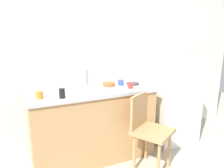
{
  "coord_description": "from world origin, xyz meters",
  "views": [
    {
      "loc": [
        -1.03,
        -1.76,
        1.58
      ],
      "look_at": [
        0.04,
        0.6,
        0.95
      ],
      "focal_mm": 34.61,
      "sensor_mm": 36.0,
      "label": 1
    }
  ],
  "objects_px": {
    "cup_orange": "(39,95)",
    "refrigerator": "(171,99)",
    "hotplate": "(133,83)",
    "cup_red": "(130,85)",
    "cup_blue": "(121,82)",
    "terracotta_bowl": "(109,84)",
    "cup_black": "(62,93)",
    "chair": "(148,128)",
    "dish_tray": "(76,89)"
  },
  "relations": [
    {
      "from": "refrigerator",
      "to": "cup_blue",
      "type": "xyz_separation_m",
      "value": [
        -0.8,
        0.05,
        0.32
      ]
    },
    {
      "from": "refrigerator",
      "to": "hotplate",
      "type": "height_order",
      "value": "refrigerator"
    },
    {
      "from": "dish_tray",
      "to": "cup_black",
      "type": "height_order",
      "value": "cup_black"
    },
    {
      "from": "chair",
      "to": "cup_blue",
      "type": "distance_m",
      "value": 0.69
    },
    {
      "from": "refrigerator",
      "to": "cup_red",
      "type": "height_order",
      "value": "refrigerator"
    },
    {
      "from": "terracotta_bowl",
      "to": "cup_red",
      "type": "bearing_deg",
      "value": -48.49
    },
    {
      "from": "dish_tray",
      "to": "cup_black",
      "type": "relative_size",
      "value": 2.62
    },
    {
      "from": "cup_orange",
      "to": "cup_blue",
      "type": "distance_m",
      "value": 1.05
    },
    {
      "from": "cup_black",
      "to": "cup_orange",
      "type": "xyz_separation_m",
      "value": [
        -0.22,
        0.08,
        -0.01
      ]
    },
    {
      "from": "cup_blue",
      "to": "refrigerator",
      "type": "bearing_deg",
      "value": -3.62
    },
    {
      "from": "hotplate",
      "to": "cup_orange",
      "type": "relative_size",
      "value": 2.16
    },
    {
      "from": "cup_black",
      "to": "chair",
      "type": "bearing_deg",
      "value": -16.06
    },
    {
      "from": "dish_tray",
      "to": "hotplate",
      "type": "xyz_separation_m",
      "value": [
        0.77,
        0.01,
        -0.02
      ]
    },
    {
      "from": "cup_red",
      "to": "cup_orange",
      "type": "xyz_separation_m",
      "value": [
        -1.07,
        0.02,
        0.0
      ]
    },
    {
      "from": "terracotta_bowl",
      "to": "cup_orange",
      "type": "relative_size",
      "value": 1.99
    },
    {
      "from": "hotplate",
      "to": "cup_red",
      "type": "relative_size",
      "value": 2.32
    },
    {
      "from": "cup_red",
      "to": "cup_blue",
      "type": "height_order",
      "value": "cup_red"
    },
    {
      "from": "refrigerator",
      "to": "cup_black",
      "type": "bearing_deg",
      "value": -172.49
    },
    {
      "from": "chair",
      "to": "terracotta_bowl",
      "type": "distance_m",
      "value": 0.74
    },
    {
      "from": "terracotta_bowl",
      "to": "cup_black",
      "type": "distance_m",
      "value": 0.72
    },
    {
      "from": "refrigerator",
      "to": "chair",
      "type": "height_order",
      "value": "refrigerator"
    },
    {
      "from": "hotplate",
      "to": "cup_black",
      "type": "height_order",
      "value": "cup_black"
    },
    {
      "from": "refrigerator",
      "to": "cup_red",
      "type": "distance_m",
      "value": 0.84
    },
    {
      "from": "cup_orange",
      "to": "cup_blue",
      "type": "bearing_deg",
      "value": 9.83
    },
    {
      "from": "chair",
      "to": "dish_tray",
      "type": "xyz_separation_m",
      "value": [
        -0.7,
        0.49,
        0.43
      ]
    },
    {
      "from": "terracotta_bowl",
      "to": "cup_blue",
      "type": "relative_size",
      "value": 2.02
    },
    {
      "from": "hotplate",
      "to": "cup_orange",
      "type": "distance_m",
      "value": 1.22
    },
    {
      "from": "hotplate",
      "to": "cup_red",
      "type": "height_order",
      "value": "cup_red"
    },
    {
      "from": "cup_blue",
      "to": "chair",
      "type": "bearing_deg",
      "value": -79.76
    },
    {
      "from": "terracotta_bowl",
      "to": "hotplate",
      "type": "height_order",
      "value": "terracotta_bowl"
    },
    {
      "from": "dish_tray",
      "to": "cup_red",
      "type": "distance_m",
      "value": 0.66
    },
    {
      "from": "dish_tray",
      "to": "hotplate",
      "type": "relative_size",
      "value": 1.65
    },
    {
      "from": "refrigerator",
      "to": "cup_blue",
      "type": "distance_m",
      "value": 0.86
    },
    {
      "from": "cup_red",
      "to": "cup_orange",
      "type": "distance_m",
      "value": 1.07
    },
    {
      "from": "chair",
      "to": "cup_red",
      "type": "xyz_separation_m",
      "value": [
        -0.06,
        0.33,
        0.44
      ]
    },
    {
      "from": "cup_black",
      "to": "cup_blue",
      "type": "xyz_separation_m",
      "value": [
        0.82,
        0.26,
        -0.02
      ]
    },
    {
      "from": "terracotta_bowl",
      "to": "dish_tray",
      "type": "bearing_deg",
      "value": -172.32
    },
    {
      "from": "refrigerator",
      "to": "cup_red",
      "type": "bearing_deg",
      "value": -169.01
    },
    {
      "from": "dish_tray",
      "to": "cup_blue",
      "type": "relative_size",
      "value": 3.6
    },
    {
      "from": "cup_blue",
      "to": "cup_orange",
      "type": "bearing_deg",
      "value": -170.17
    },
    {
      "from": "cup_red",
      "to": "hotplate",
      "type": "bearing_deg",
      "value": 51.97
    },
    {
      "from": "cup_orange",
      "to": "cup_blue",
      "type": "height_order",
      "value": "cup_orange"
    },
    {
      "from": "chair",
      "to": "cup_orange",
      "type": "relative_size",
      "value": 11.3
    },
    {
      "from": "cup_orange",
      "to": "cup_black",
      "type": "bearing_deg",
      "value": -20.77
    },
    {
      "from": "terracotta_bowl",
      "to": "cup_blue",
      "type": "bearing_deg",
      "value": -7.38
    },
    {
      "from": "hotplate",
      "to": "terracotta_bowl",
      "type": "bearing_deg",
      "value": 171.85
    },
    {
      "from": "chair",
      "to": "cup_black",
      "type": "distance_m",
      "value": 1.06
    },
    {
      "from": "chair",
      "to": "hotplate",
      "type": "xyz_separation_m",
      "value": [
        0.07,
        0.5,
        0.42
      ]
    },
    {
      "from": "cup_orange",
      "to": "refrigerator",
      "type": "bearing_deg",
      "value": 4.03
    },
    {
      "from": "cup_red",
      "to": "cup_blue",
      "type": "xyz_separation_m",
      "value": [
        -0.03,
        0.2,
        -0.0
      ]
    }
  ]
}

